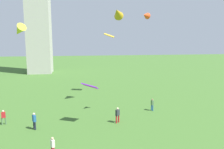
% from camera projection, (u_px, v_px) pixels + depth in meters
% --- Properties ---
extents(person_0, '(0.41, 0.48, 1.61)m').
position_uv_depth(person_0, '(53.00, 145.00, 18.14)').
color(person_0, red).
rests_on(person_0, ground_plane).
extents(person_1, '(0.49, 0.38, 1.66)m').
position_uv_depth(person_1, '(3.00, 116.00, 24.78)').
color(person_1, '#51754C').
rests_on(person_1, ground_plane).
extents(person_2, '(0.53, 0.50, 1.80)m').
position_uv_depth(person_2, '(118.00, 114.00, 25.29)').
color(person_2, red).
rests_on(person_2, ground_plane).
extents(person_3, '(0.47, 0.54, 1.81)m').
position_uv_depth(person_3, '(34.00, 120.00, 23.44)').
color(person_3, '#1E2333').
rests_on(person_3, ground_plane).
extents(person_4, '(0.31, 0.50, 1.62)m').
position_uv_depth(person_4, '(152.00, 104.00, 29.62)').
color(person_4, '#235693').
rests_on(person_4, ground_plane).
extents(kite_flying_0, '(1.24, 1.26, 0.77)m').
position_uv_depth(kite_flying_0, '(146.00, 15.00, 25.24)').
color(kite_flying_0, '#F2451A').
extents(kite_flying_2, '(1.98, 1.60, 0.81)m').
position_uv_depth(kite_flying_2, '(109.00, 35.00, 37.44)').
color(kite_flying_2, gold).
extents(kite_flying_3, '(1.95, 1.77, 0.87)m').
position_uv_depth(kite_flying_3, '(90.00, 86.00, 24.51)').
color(kite_flying_3, '#9227EC').
extents(kite_flying_4, '(2.51, 2.59, 2.14)m').
position_uv_depth(kite_flying_4, '(19.00, 31.00, 31.44)').
color(kite_flying_4, gold).
extents(kite_flying_5, '(2.00, 2.49, 1.87)m').
position_uv_depth(kite_flying_5, '(118.00, 13.00, 30.15)').
color(kite_flying_5, '#B88D1A').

